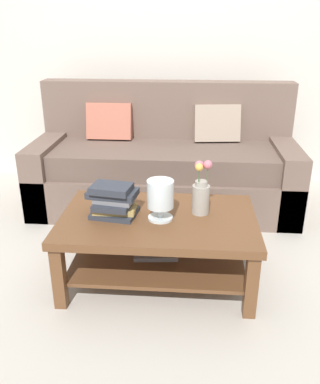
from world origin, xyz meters
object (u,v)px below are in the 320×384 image
at_px(glass_hurricane_vase, 160,196).
at_px(flower_pitcher, 201,193).
at_px(coffee_table, 158,234).
at_px(couch, 164,165).
at_px(book_stack_main, 113,200).

bearing_deg(glass_hurricane_vase, flower_pitcher, 23.21).
relative_size(coffee_table, flower_pitcher, 3.48).
relative_size(couch, coffee_table, 1.89).
bearing_deg(flower_pitcher, book_stack_main, -172.38).
height_order(coffee_table, book_stack_main, book_stack_main).
xyz_separation_m(coffee_table, flower_pitcher, (0.26, 0.07, 0.25)).
xyz_separation_m(book_stack_main, flower_pitcher, (0.53, 0.07, 0.04)).
bearing_deg(couch, glass_hurricane_vase, -87.32).
distance_m(book_stack_main, flower_pitcher, 0.54).
height_order(couch, flower_pitcher, couch).
xyz_separation_m(book_stack_main, glass_hurricane_vase, (0.29, -0.03, 0.05)).
bearing_deg(coffee_table, couch, 91.96).
xyz_separation_m(coffee_table, glass_hurricane_vase, (0.02, -0.03, 0.27)).
bearing_deg(flower_pitcher, glass_hurricane_vase, -156.79).
relative_size(coffee_table, book_stack_main, 3.78).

